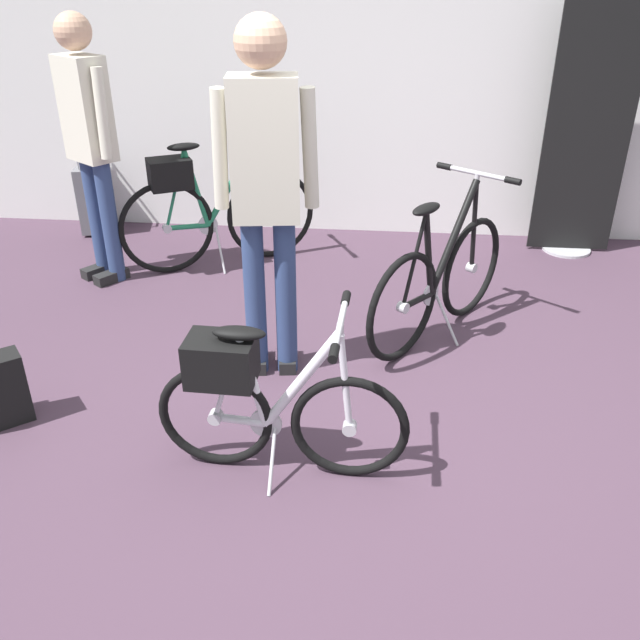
% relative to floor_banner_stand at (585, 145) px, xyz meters
% --- Properties ---
extents(ground_plane, '(7.63, 7.63, 0.00)m').
position_rel_floor_banner_stand_xyz_m(ground_plane, '(-1.60, -2.61, -0.81)').
color(ground_plane, '#473342').
extents(back_wall, '(7.63, 0.10, 2.81)m').
position_rel_floor_banner_stand_xyz_m(back_wall, '(-1.60, 0.32, 0.60)').
color(back_wall, white).
rests_on(back_wall, ground_plane).
extents(floor_banner_stand, '(0.60, 0.36, 1.79)m').
position_rel_floor_banner_stand_xyz_m(floor_banner_stand, '(0.00, 0.00, 0.00)').
color(floor_banner_stand, '#B7B7BC').
rests_on(floor_banner_stand, ground_plane).
extents(folding_bike_foreground, '(1.08, 0.53, 0.77)m').
position_rel_floor_banner_stand_xyz_m(folding_bike_foreground, '(-1.88, -2.71, -0.43)').
color(folding_bike_foreground, black).
rests_on(folding_bike_foreground, ground_plane).
extents(display_bike_left, '(1.28, 0.75, 0.99)m').
position_rel_floor_banner_stand_xyz_m(display_bike_left, '(-2.64, -0.55, -0.36)').
color(display_bike_left, black).
rests_on(display_bike_left, ground_plane).
extents(display_bike_right, '(0.83, 1.10, 0.94)m').
position_rel_floor_banner_stand_xyz_m(display_bike_right, '(-1.08, -1.42, -0.45)').
color(display_bike_right, black).
rests_on(display_bike_right, ground_plane).
extents(visitor_near_wall, '(0.44, 0.39, 1.72)m').
position_rel_floor_banner_stand_xyz_m(visitor_near_wall, '(-3.32, -0.81, 0.18)').
color(visitor_near_wall, navy).
rests_on(visitor_near_wall, ground_plane).
extents(visitor_browsing, '(0.53, 0.31, 1.79)m').
position_rel_floor_banner_stand_xyz_m(visitor_browsing, '(-1.98, -1.91, 0.24)').
color(visitor_browsing, navy).
rests_on(visitor_browsing, ground_plane).
extents(rolling_suitcase, '(0.25, 0.39, 0.83)m').
position_rel_floor_banner_stand_xyz_m(rolling_suitcase, '(-3.77, 0.07, -0.52)').
color(rolling_suitcase, slate).
rests_on(rolling_suitcase, ground_plane).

